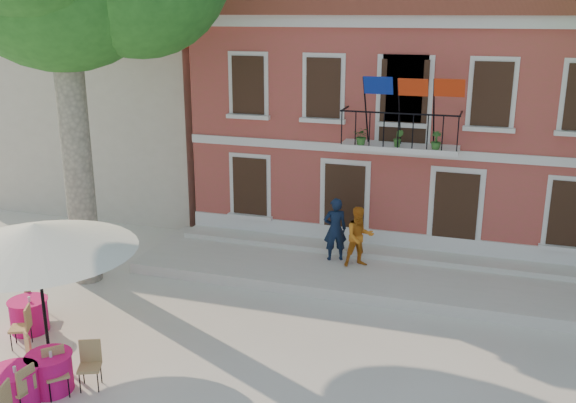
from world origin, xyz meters
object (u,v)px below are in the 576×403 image
Objects in this scene: cafe_table_1 at (15,386)px; cafe_table_3 at (29,314)px; pedestrian_orange at (359,237)px; cafe_table_0 at (50,370)px; patio_umbrella at (35,238)px; pedestrian_navy at (335,229)px.

cafe_table_1 and cafe_table_3 have the same top height.
cafe_table_1 is at bearing -151.10° from pedestrian_orange.
cafe_table_0 is at bearing 67.13° from cafe_table_1.
cafe_table_0 is at bearing -43.02° from cafe_table_3.
patio_umbrella is 2.18× the size of cafe_table_0.
pedestrian_orange is (0.75, -0.25, -0.06)m from pedestrian_navy.
pedestrian_navy is 0.79m from pedestrian_orange.
pedestrian_navy is 8.21m from cafe_table_3.
cafe_table_1 is at bearing -71.21° from patio_umbrella.
pedestrian_orange is 0.93× the size of cafe_table_1.
patio_umbrella is 2.23× the size of cafe_table_1.
patio_umbrella is at bearing -36.39° from cafe_table_3.
pedestrian_orange is (5.37, 6.37, -1.56)m from patio_umbrella.
patio_umbrella is 2.89m from cafe_table_1.
cafe_table_3 is at bearing -170.31° from pedestrian_orange.
pedestrian_navy reaches higher than cafe_table_0.
patio_umbrella is 2.39× the size of pedestrian_orange.
cafe_table_0 is at bearing 40.27° from pedestrian_navy.
patio_umbrella is 2.72m from cafe_table_3.
pedestrian_orange is 0.91× the size of cafe_table_0.
patio_umbrella is 2.12× the size of cafe_table_3.
cafe_table_3 is at bearing 143.61° from patio_umbrella.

